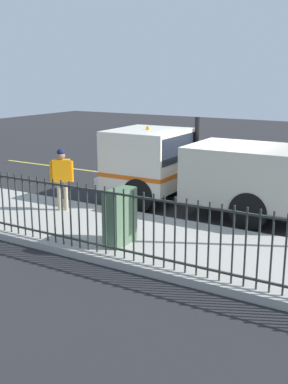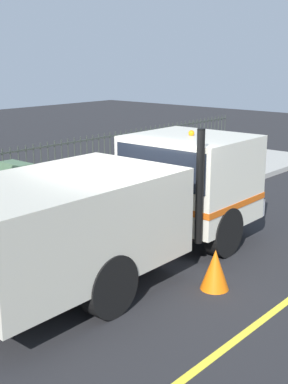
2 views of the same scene
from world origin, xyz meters
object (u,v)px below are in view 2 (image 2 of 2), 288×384
at_px(utility_cabinet, 18,188).
at_px(traffic_cone, 215,269).
at_px(work_truck, 133,198).
at_px(worker_standing, 142,160).

height_order(utility_cabinet, traffic_cone, utility_cabinet).
relative_size(work_truck, traffic_cone, 9.74).
bearing_deg(work_truck, worker_standing, 128.08).
bearing_deg(work_truck, traffic_cone, 3.22).
xyz_separation_m(utility_cabinet, traffic_cone, (-5.51, 0.13, -0.43)).
distance_m(worker_standing, traffic_cone, 5.14).
bearing_deg(worker_standing, traffic_cone, 16.61).
relative_size(worker_standing, traffic_cone, 2.49).
bearing_deg(traffic_cone, worker_standing, -35.01).
distance_m(utility_cabinet, traffic_cone, 5.52).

